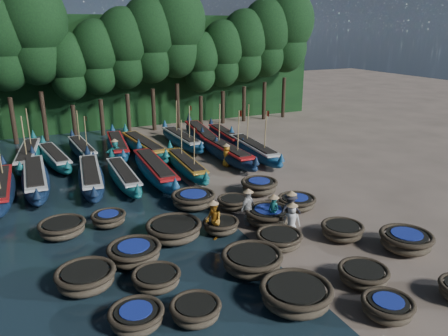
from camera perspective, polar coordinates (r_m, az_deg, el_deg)
name	(u,v)px	position (r m, az deg, el deg)	size (l,w,h in m)	color
ground	(225,217)	(21.84, 0.12, -6.47)	(120.00, 120.00, 0.00)	gray
foliage_wall	(116,72)	(42.50, -13.94, 12.08)	(40.00, 3.00, 10.00)	black
coracle_3	(388,307)	(15.79, 20.59, -16.67)	(1.82, 1.82, 0.65)	brown
coracle_5	(136,317)	(14.71, -11.37, -18.55)	(1.79, 1.79, 0.66)	brown
coracle_6	(196,311)	(14.74, -3.73, -18.08)	(1.83, 1.83, 0.67)	brown
coracle_7	(296,295)	(15.46, 9.39, -16.02)	(3.05, 3.05, 0.82)	brown
coracle_8	(363,275)	(17.25, 17.73, -13.15)	(2.13, 2.13, 0.66)	brown
coracle_9	(406,241)	(20.12, 22.68, -8.75)	(2.57, 2.57, 0.81)	brown
coracle_10	(86,278)	(16.92, -17.61, -13.52)	(2.61, 2.61, 0.79)	brown
coracle_11	(156,279)	(16.45, -8.81, -14.11)	(1.99, 1.99, 0.64)	brown
coracle_12	(252,261)	(17.22, 3.68, -12.00)	(2.76, 2.76, 0.80)	brown
coracle_13	(279,239)	(19.06, 7.20, -9.20)	(2.44, 2.44, 0.67)	brown
coracle_14	(342,231)	(20.30, 15.18, -7.90)	(2.03, 2.03, 0.70)	brown
coracle_15	(134,253)	(18.08, -11.64, -10.80)	(2.18, 2.18, 0.79)	brown
coracle_16	(174,230)	(19.64, -6.56, -8.04)	(2.68, 2.68, 0.82)	brown
coracle_17	(221,226)	(20.13, -0.40, -7.53)	(1.95, 1.95, 0.65)	brown
coracle_18	(268,215)	(20.99, 5.78, -6.19)	(2.28, 2.28, 0.83)	brown
coracle_19	(297,202)	(22.94, 9.47, -4.42)	(2.20, 2.20, 0.68)	brown
coracle_20	(62,228)	(21.13, -20.37, -7.36)	(2.10, 2.10, 0.71)	brown
coracle_21	(109,219)	(21.53, -14.83, -6.40)	(1.93, 1.93, 0.64)	brown
coracle_22	(193,199)	(22.86, -4.02, -4.11)	(2.33, 2.33, 0.79)	brown
coracle_23	(233,203)	(22.60, 1.20, -4.55)	(1.67, 1.67, 0.66)	brown
coracle_24	(259,186)	(24.65, 4.62, -2.38)	(2.46, 2.46, 0.83)	brown
long_boat_1	(1,189)	(26.92, -27.12, -2.42)	(1.71, 8.36, 3.55)	#0F1F39
long_boat_2	(35,178)	(27.77, -23.42, -1.24)	(1.73, 8.86, 1.56)	#0F1F39
long_boat_3	(91,176)	(27.05, -16.99, -1.07)	(2.38, 8.39, 1.48)	#0F1F39
long_boat_4	(124,176)	(26.79, -12.99, -1.04)	(1.43, 7.58, 1.33)	#105F5C
long_boat_5	(155,170)	(27.30, -9.01, -0.22)	(1.88, 9.03, 1.59)	navy
long_boat_6	(186,165)	(28.18, -4.98, 0.35)	(1.65, 7.72, 3.28)	#105F5C
long_boat_7	(226,152)	(30.73, 0.25, 2.09)	(1.61, 9.00, 3.82)	#0F1F39
long_boat_8	(253,150)	(31.52, 3.87, 2.41)	(2.00, 8.58, 3.65)	navy
long_boat_10	(28,156)	(32.86, -24.19, 1.48)	(2.63, 8.50, 3.64)	#105F5C
long_boat_11	(55,158)	(31.90, -21.24, 1.27)	(2.31, 7.65, 1.36)	#105F5C
long_boat_12	(82,149)	(33.54, -18.04, 2.38)	(1.81, 7.45, 3.17)	#0F1F39
long_boat_13	(118,146)	(33.48, -13.71, 2.83)	(2.35, 8.22, 1.46)	navy
long_boat_14	(144,147)	(32.73, -10.44, 2.77)	(2.27, 8.86, 1.56)	#105F5C
long_boat_15	(181,140)	(34.56, -5.58, 3.72)	(1.64, 8.12, 3.45)	navy
long_boat_16	(201,135)	(35.79, -3.01, 4.39)	(2.80, 9.05, 1.61)	#0F1F39
long_boat_17	(225,136)	(35.68, 0.18, 4.21)	(1.97, 7.65, 1.35)	#0F1F39
fisherman_0	(292,219)	(19.83, 8.83, -6.63)	(0.91, 0.88, 1.78)	silver
fisherman_1	(273,210)	(20.49, 6.46, -5.52)	(0.54, 0.68, 1.81)	#196B67
fisherman_2	(213,219)	(19.46, -1.42, -6.71)	(0.75, 0.91, 1.93)	#BC7419
fisherman_3	(291,209)	(20.79, 8.70, -5.33)	(1.10, 0.64, 1.90)	black
fisherman_4	(248,207)	(20.78, 3.14, -5.04)	(1.09, 0.84, 1.92)	silver
fisherman_5	(115,151)	(31.00, -14.01, 2.15)	(1.55, 0.66, 1.82)	#196B67
fisherman_6	(226,155)	(29.29, 0.31, 1.74)	(0.65, 0.84, 1.72)	#BC7419
tree_3	(1,41)	(37.95, -27.11, 14.57)	(4.92, 4.92, 11.60)	black
tree_4	(33,31)	(37.97, -23.69, 16.04)	(5.34, 5.34, 12.58)	black
tree_5	(68,66)	(38.27, -19.67, 12.42)	(3.68, 3.68, 8.68)	black
tree_6	(97,57)	(38.53, -16.30, 13.78)	(4.09, 4.09, 9.65)	black
tree_7	(124,48)	(38.94, -12.95, 15.08)	(4.51, 4.51, 10.63)	black
tree_8	(150,39)	(39.49, -9.64, 16.29)	(4.92, 4.92, 11.60)	black
tree_9	(175,31)	(40.18, -6.39, 17.41)	(5.34, 5.34, 12.58)	black
tree_10	(200,61)	(41.11, -3.14, 13.74)	(3.68, 3.68, 8.68)	black
tree_11	(223,53)	(41.99, -0.16, 14.78)	(4.09, 4.09, 9.65)	black
tree_12	(245,45)	(42.98, 2.72, 15.74)	(4.51, 4.51, 10.63)	black
tree_13	(266,37)	(44.09, 5.49, 16.62)	(4.92, 4.92, 11.60)	black
tree_14	(286,30)	(45.29, 8.15, 17.41)	(5.34, 5.34, 12.58)	black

